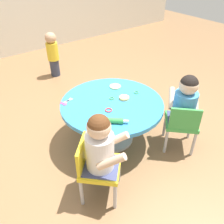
{
  "coord_description": "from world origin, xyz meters",
  "views": [
    {
      "loc": [
        -1.16,
        -1.52,
        1.7
      ],
      "look_at": [
        0.0,
        0.0,
        0.35
      ],
      "focal_mm": 38.11,
      "sensor_mm": 36.0,
      "label": 1
    }
  ],
  "objects": [
    {
      "name": "toddler_standing",
      "position": [
        0.2,
        1.73,
        0.36
      ],
      "size": [
        0.17,
        0.17,
        0.67
      ],
      "color": "#33384C",
      "rests_on": "ground"
    },
    {
      "name": "cookie_cutter_0",
      "position": [
        0.04,
        0.05,
        0.47
      ],
      "size": [
        0.05,
        0.05,
        0.01
      ],
      "primitive_type": "torus",
      "color": "#4CB259",
      "rests_on": "craft_table"
    },
    {
      "name": "cookie_cutter_2",
      "position": [
        -0.11,
        -0.09,
        0.47
      ],
      "size": [
        0.07,
        0.07,
        0.01
      ],
      "primitive_type": "torus",
      "color": "red",
      "rests_on": "craft_table"
    },
    {
      "name": "seated_child_right",
      "position": [
        0.48,
        -0.48,
        0.53
      ],
      "size": [
        0.43,
        0.43,
        0.51
      ],
      "color": "#3F4772",
      "rests_on": "ground"
    },
    {
      "name": "playdough_blob_1",
      "position": [
        0.2,
        0.21,
        0.47
      ],
      "size": [
        0.12,
        0.12,
        0.01
      ],
      "primitive_type": "cylinder",
      "color": "#B2E58C",
      "rests_on": "craft_table"
    },
    {
      "name": "craft_scissors",
      "position": [
        -0.36,
        0.26,
        0.46
      ],
      "size": [
        0.14,
        0.09,
        0.01
      ],
      "color": "silver",
      "rests_on": "craft_table"
    },
    {
      "name": "child_chair_right",
      "position": [
        0.45,
        -0.5,
        0.31
      ],
      "size": [
        0.42,
        0.42,
        0.54
      ],
      "color": "#B7B7BC",
      "rests_on": "ground"
    },
    {
      "name": "craft_table",
      "position": [
        0.0,
        0.0,
        0.36
      ],
      "size": [
        0.99,
        0.99,
        0.46
      ],
      "color": "silver",
      "rests_on": "ground"
    },
    {
      "name": "cookie_cutter_1",
      "position": [
        0.3,
        -0.01,
        0.47
      ],
      "size": [
        0.05,
        0.05,
        0.01
      ],
      "primitive_type": "torus",
      "color": "#4CB259",
      "rests_on": "craft_table"
    },
    {
      "name": "ground_plane",
      "position": [
        0.0,
        0.0,
        0.0
      ],
      "size": [
        10.0,
        10.0,
        0.0
      ],
      "primitive_type": "plane",
      "color": "olive"
    },
    {
      "name": "seated_child_left",
      "position": [
        -0.47,
        -0.48,
        0.53
      ],
      "size": [
        0.43,
        0.43,
        0.51
      ],
      "color": "#3F4772",
      "rests_on": "ground"
    },
    {
      "name": "rolling_pin",
      "position": [
        -0.17,
        -0.27,
        0.49
      ],
      "size": [
        0.19,
        0.17,
        0.05
      ],
      "color": "green",
      "rests_on": "craft_table"
    },
    {
      "name": "playdough_blob_0",
      "position": [
        0.13,
        -0.02,
        0.47
      ],
      "size": [
        0.1,
        0.1,
        0.02
      ],
      "primitive_type": "cylinder",
      "color": "#F2CC72",
      "rests_on": "craft_table"
    },
    {
      "name": "child_chair_left",
      "position": [
        -0.5,
        -0.45,
        0.31
      ],
      "size": [
        0.42,
        0.42,
        0.54
      ],
      "color": "#B7B7BC",
      "rests_on": "ground"
    }
  ]
}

